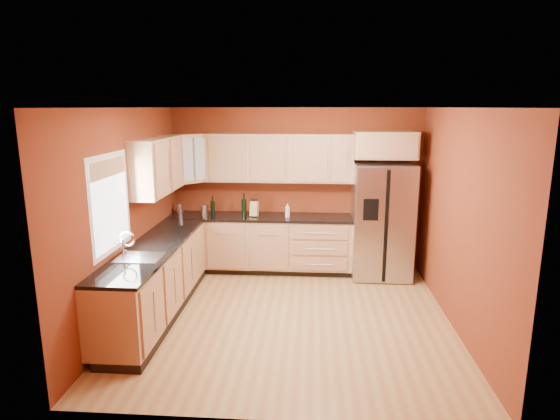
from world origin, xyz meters
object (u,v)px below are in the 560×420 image
Objects in this scene: canister_left at (204,210)px; soap_dispenser at (287,211)px; knife_block at (254,209)px; refrigerator at (382,221)px; wine_bottle_a at (213,205)px.

soap_dispenser is at bearing -0.01° from canister_left.
knife_block reaches higher than soap_dispenser.
knife_block reaches higher than canister_left.
canister_left is 0.85× the size of soap_dispenser.
knife_block is (-1.99, 0.04, 0.15)m from refrigerator.
wine_bottle_a reaches higher than canister_left.
soap_dispenser is (1.32, -0.00, 0.02)m from canister_left.
wine_bottle_a is at bearing 177.38° from refrigerator.
canister_left is 0.79m from knife_block.
wine_bottle_a is 1.27× the size of knife_block.
knife_block is (0.79, 0.03, 0.03)m from canister_left.
wine_bottle_a is (-2.67, 0.12, 0.18)m from refrigerator.
wine_bottle_a is 0.68m from knife_block.
wine_bottle_a reaches higher than soap_dispenser.
wine_bottle_a reaches higher than knife_block.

